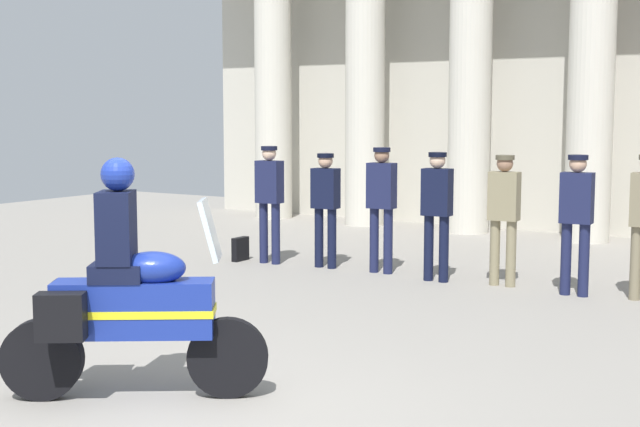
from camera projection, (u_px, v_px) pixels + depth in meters
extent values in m
plane|color=gray|center=(164.00, 417.00, 6.54)|extent=(28.00, 28.00, 0.00)
cube|color=beige|center=(607.00, 58.00, 16.03)|extent=(17.39, 0.30, 6.46)
cylinder|color=beige|center=(273.00, 92.00, 18.77)|extent=(0.79, 0.79, 5.38)
cylinder|color=beige|center=(365.00, 91.00, 17.60)|extent=(0.79, 0.79, 5.38)
cylinder|color=beige|center=(470.00, 89.00, 16.43)|extent=(0.79, 0.79, 5.38)
cylinder|color=beige|center=(591.00, 87.00, 15.26)|extent=(0.79, 0.79, 5.38)
cylinder|color=#191E42|center=(264.00, 233.00, 13.26)|extent=(0.13, 0.13, 0.91)
cylinder|color=#191E42|center=(276.00, 234.00, 13.14)|extent=(0.13, 0.13, 0.91)
cube|color=#191E42|center=(269.00, 182.00, 13.11)|extent=(0.39, 0.24, 0.63)
sphere|color=beige|center=(269.00, 154.00, 13.07)|extent=(0.21, 0.21, 0.21)
cylinder|color=black|center=(269.00, 148.00, 13.06)|extent=(0.24, 0.24, 0.06)
cylinder|color=black|center=(319.00, 238.00, 12.89)|extent=(0.13, 0.13, 0.87)
cylinder|color=black|center=(332.00, 239.00, 12.78)|extent=(0.13, 0.13, 0.87)
cube|color=black|center=(325.00, 188.00, 12.75)|extent=(0.39, 0.24, 0.58)
sphere|color=tan|center=(325.00, 161.00, 12.71)|extent=(0.21, 0.21, 0.21)
cylinder|color=black|center=(325.00, 156.00, 12.70)|extent=(0.24, 0.24, 0.06)
cylinder|color=#191E42|center=(374.00, 240.00, 12.46)|extent=(0.13, 0.13, 0.92)
cylinder|color=#191E42|center=(388.00, 241.00, 12.35)|extent=(0.13, 0.13, 0.92)
cube|color=#191E42|center=(382.00, 186.00, 12.32)|extent=(0.39, 0.24, 0.63)
sphere|color=#997056|center=(382.00, 155.00, 12.27)|extent=(0.21, 0.21, 0.21)
cylinder|color=black|center=(382.00, 150.00, 12.26)|extent=(0.24, 0.24, 0.06)
cylinder|color=black|center=(429.00, 248.00, 11.85)|extent=(0.13, 0.13, 0.89)
cylinder|color=black|center=(444.00, 249.00, 11.74)|extent=(0.13, 0.13, 0.89)
cube|color=black|center=(437.00, 192.00, 11.71)|extent=(0.39, 0.24, 0.63)
sphere|color=beige|center=(438.00, 161.00, 11.66)|extent=(0.21, 0.21, 0.21)
cylinder|color=black|center=(438.00, 155.00, 11.65)|extent=(0.24, 0.24, 0.06)
cylinder|color=#847A5B|center=(495.00, 252.00, 11.54)|extent=(0.13, 0.13, 0.86)
cylinder|color=#847A5B|center=(511.00, 254.00, 11.42)|extent=(0.13, 0.13, 0.86)
cube|color=#847A5B|center=(504.00, 196.00, 11.39)|extent=(0.39, 0.24, 0.63)
sphere|color=#997056|center=(505.00, 164.00, 11.35)|extent=(0.21, 0.21, 0.21)
cylinder|color=#4F4937|center=(505.00, 157.00, 11.34)|extent=(0.24, 0.24, 0.06)
cylinder|color=#191E42|center=(566.00, 259.00, 10.92)|extent=(0.13, 0.13, 0.90)
cylinder|color=#191E42|center=(584.00, 260.00, 10.80)|extent=(0.13, 0.13, 0.90)
cube|color=#191E42|center=(577.00, 198.00, 10.77)|extent=(0.39, 0.24, 0.62)
sphere|color=tan|center=(578.00, 164.00, 10.73)|extent=(0.21, 0.21, 0.21)
cylinder|color=black|center=(578.00, 157.00, 10.72)|extent=(0.24, 0.24, 0.06)
cylinder|color=#7A7056|center=(636.00, 263.00, 10.61)|extent=(0.13, 0.13, 0.90)
cylinder|color=black|center=(228.00, 358.00, 6.97)|extent=(0.59, 0.44, 0.64)
cylinder|color=black|center=(42.00, 359.00, 6.92)|extent=(0.61, 0.47, 0.64)
cube|color=navy|center=(134.00, 309.00, 6.90)|extent=(1.21, 0.96, 0.44)
ellipsoid|color=navy|center=(152.00, 268.00, 6.87)|extent=(0.61, 0.56, 0.26)
cube|color=yellow|center=(134.00, 311.00, 6.90)|extent=(1.23, 0.98, 0.06)
cube|color=silver|center=(210.00, 230.00, 6.85)|extent=(0.35, 0.42, 0.47)
cube|color=black|center=(77.00, 302.00, 7.14)|extent=(0.40, 0.35, 0.36)
cube|color=black|center=(61.00, 317.00, 6.62)|extent=(0.40, 0.35, 0.36)
cube|color=black|center=(118.00, 272.00, 6.86)|extent=(0.52, 0.51, 0.14)
cube|color=black|center=(116.00, 227.00, 6.82)|extent=(0.42, 0.44, 0.56)
sphere|color=navy|center=(118.00, 174.00, 6.78)|extent=(0.26, 0.26, 0.26)
cube|color=black|center=(240.00, 249.00, 13.47)|extent=(0.10, 0.32, 0.36)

